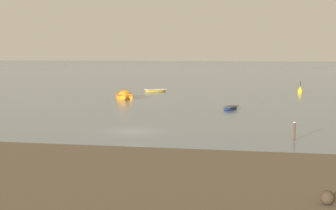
% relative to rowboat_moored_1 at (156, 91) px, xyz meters
% --- Properties ---
extents(ground_plane, '(800.00, 800.00, 0.00)m').
position_rel_rowboat_moored_1_xyz_m(ground_plane, '(9.93, -50.34, -0.19)').
color(ground_plane, slate).
extents(tidal_rock_right, '(0.70, 0.70, 0.70)m').
position_rel_rowboat_moored_1_xyz_m(tidal_rock_right, '(25.80, -72.87, 0.32)').
color(tidal_rock_right, '#372A1C').
rests_on(tidal_rock_right, mudflat_shore).
extents(rowboat_moored_1, '(4.22, 3.98, 0.68)m').
position_rel_rowboat_moored_1_xyz_m(rowboat_moored_1, '(0.00, 0.00, 0.00)').
color(rowboat_moored_1, gold).
rests_on(rowboat_moored_1, ground).
extents(motorboat_moored_0, '(4.37, 6.97, 2.26)m').
position_rel_rowboat_moored_1_xyz_m(motorboat_moored_0, '(-1.26, -15.95, 0.12)').
color(motorboat_moored_0, orange).
rests_on(motorboat_moored_0, ground).
extents(rowboat_moored_2, '(2.07, 3.79, 0.57)m').
position_rel_rowboat_moored_1_xyz_m(rowboat_moored_2, '(16.80, -28.93, -0.03)').
color(rowboat_moored_2, navy).
rests_on(rowboat_moored_2, ground).
extents(channel_buoy, '(0.90, 0.90, 2.30)m').
position_rel_rowboat_moored_1_xyz_m(channel_buoy, '(26.21, 2.63, 0.27)').
color(channel_buoy, gold).
rests_on(channel_buoy, ground).
extents(mooring_post_near, '(0.22, 0.22, 1.75)m').
position_rel_rowboat_moored_1_xyz_m(mooring_post_near, '(24.52, -52.48, 0.57)').
color(mooring_post_near, '#4D3323').
rests_on(mooring_post_near, ground).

